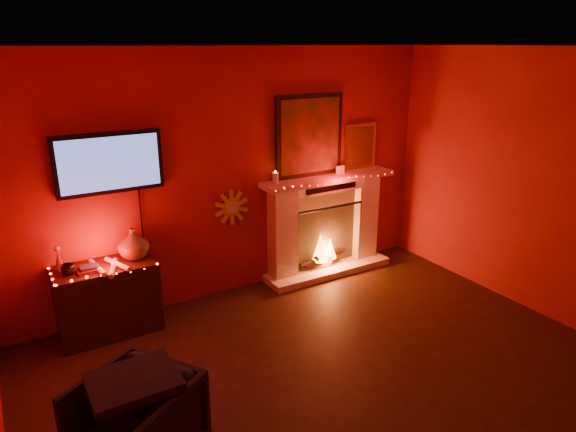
# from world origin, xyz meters

# --- Properties ---
(room) EXTENTS (5.00, 5.00, 5.00)m
(room) POSITION_xyz_m (0.00, 0.00, 1.35)
(room) COLOR black
(room) RESTS_ON ground
(floor) EXTENTS (5.00, 5.00, 0.00)m
(floor) POSITION_xyz_m (0.00, 0.00, 0.00)
(floor) COLOR black
(floor) RESTS_ON ground
(fireplace) EXTENTS (1.72, 0.40, 2.18)m
(fireplace) POSITION_xyz_m (1.14, 2.39, 0.72)
(fireplace) COLOR beige
(fireplace) RESTS_ON floor
(tv) EXTENTS (1.00, 0.07, 1.24)m
(tv) POSITION_xyz_m (-1.30, 2.45, 1.65)
(tv) COLOR black
(tv) RESTS_ON room
(sunburst_clock) EXTENTS (0.40, 0.03, 0.40)m
(sunburst_clock) POSITION_xyz_m (-0.05, 2.48, 1.00)
(sunburst_clock) COLOR gold
(sunburst_clock) RESTS_ON room
(console_table) EXTENTS (0.94, 0.58, 1.02)m
(console_table) POSITION_xyz_m (-1.48, 2.26, 0.41)
(console_table) COLOR black
(console_table) RESTS_ON floor
(armchair) EXTENTS (0.97, 0.96, 0.65)m
(armchair) POSITION_xyz_m (-1.71, 0.45, 0.32)
(armchair) COLOR black
(armchair) RESTS_ON floor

